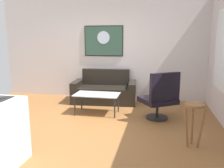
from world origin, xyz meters
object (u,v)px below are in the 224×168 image
Objects in this scene: wall_painting at (104,41)px; couch at (105,91)px; coffee_table at (97,96)px; bar_stool at (194,115)px; armchair at (160,97)px.

couch is at bearing -74.37° from wall_painting.
couch is 1.42m from wall_painting.
coffee_table is 2.31m from bar_stool.
couch is 1.73× the size of coffee_table.
coffee_table is 1.91m from wall_painting.
armchair is at bearing -45.83° from wall_painting.
bar_stool reaches higher than coffee_table.
bar_stool is at bearing -34.41° from coffee_table.
couch is 1.88m from armchair.
wall_painting reaches higher than coffee_table.
armchair is at bearing -6.16° from coffee_table.
armchair is 1.26m from bar_stool.
coffee_table is 0.97× the size of armchair.
armchair is at bearing -38.87° from couch.
wall_painting reaches higher than bar_stool.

